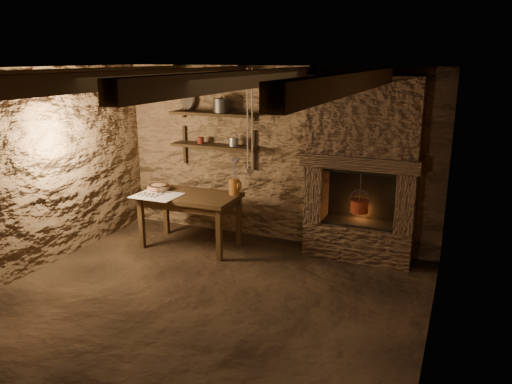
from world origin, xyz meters
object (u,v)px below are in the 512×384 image
at_px(stoneware_jug, 234,179).
at_px(wooden_bowl, 159,188).
at_px(work_table, 191,218).
at_px(iron_stockpot, 222,106).
at_px(red_pot, 359,205).

bearing_deg(stoneware_jug, wooden_bowl, -158.30).
relative_size(work_table, iron_stockpot, 5.66).
bearing_deg(wooden_bowl, iron_stockpot, 38.91).
bearing_deg(red_pot, iron_stockpot, 176.51).
distance_m(iron_stockpot, red_pot, 2.28).
relative_size(stoneware_jug, iron_stockpot, 2.16).
height_order(stoneware_jug, wooden_bowl, stoneware_jug).
distance_m(stoneware_jug, red_pot, 1.65).
relative_size(stoneware_jug, wooden_bowl, 1.55).
xyz_separation_m(work_table, wooden_bowl, (-0.49, 0.01, 0.38)).
bearing_deg(red_pot, wooden_bowl, -170.52).
distance_m(work_table, wooden_bowl, 0.62).
relative_size(wooden_bowl, iron_stockpot, 1.39).
bearing_deg(wooden_bowl, work_table, -1.49).
xyz_separation_m(wooden_bowl, red_pot, (2.67, 0.45, -0.07)).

